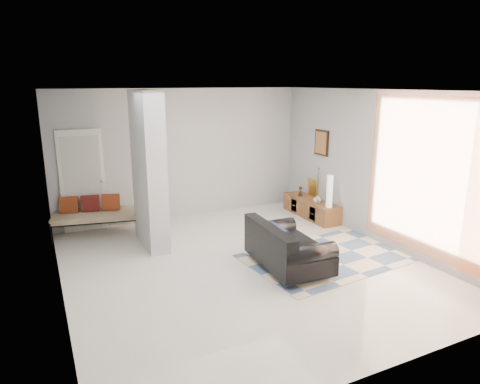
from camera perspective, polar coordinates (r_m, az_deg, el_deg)
name	(u,v)px	position (r m, az deg, el deg)	size (l,w,h in m)	color
floor	(244,265)	(7.12, 0.50, -9.76)	(6.00, 6.00, 0.00)	silver
ceiling	(244,91)	(6.50, 0.56, 13.38)	(6.00, 6.00, 0.00)	white
wall_back	(183,154)	(9.40, -7.65, 5.01)	(6.00, 6.00, 0.00)	#B1B3B6
wall_front	(384,247)	(4.31, 18.66, -7.00)	(6.00, 6.00, 0.00)	#B1B3B6
wall_left	(53,204)	(6.02, -23.66, -1.44)	(6.00, 6.00, 0.00)	#B1B3B6
wall_right	(378,168)	(8.24, 17.94, 3.11)	(6.00, 6.00, 0.00)	#B1B3B6
partition_column	(149,170)	(7.78, -12.08, 2.85)	(0.35, 1.20, 2.80)	silver
hallway_door	(83,181)	(9.02, -20.25, 1.37)	(0.85, 0.06, 2.04)	white
curtain	(427,178)	(7.41, 23.61, 1.77)	(2.55, 2.55, 0.00)	#FF8043
wall_art	(322,143)	(9.47, 10.83, 6.48)	(0.04, 0.45, 0.55)	#341E0E
media_console	(311,208)	(9.66, 9.47, -2.09)	(0.45, 1.61, 0.80)	brown
loveseat	(285,248)	(6.91, 6.02, -7.42)	(0.98, 1.58, 0.76)	silver
daybed	(97,213)	(8.87, -18.53, -2.72)	(1.81, 1.04, 0.77)	black
area_rug	(328,257)	(7.57, 11.60, -8.52)	(2.73, 1.82, 0.01)	beige
cylinder_lamp	(330,191)	(9.00, 11.86, 0.09)	(0.12, 0.12, 0.67)	silver
bronze_figurine	(300,191)	(9.84, 8.06, 0.11)	(0.11, 0.11, 0.22)	#322516
vase	(317,199)	(9.33, 10.26, -0.89)	(0.17, 0.17, 0.18)	silver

